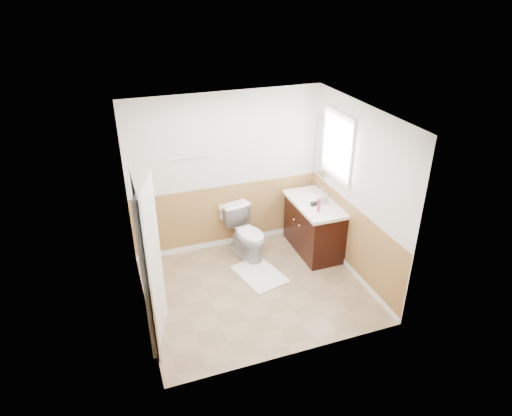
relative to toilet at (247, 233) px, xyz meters
name	(u,v)px	position (x,y,z in m)	size (l,w,h in m)	color
floor	(255,289)	(-0.17, -0.86, -0.40)	(3.00, 3.00, 0.00)	#8C7051
ceiling	(255,116)	(-0.17, -0.86, 2.10)	(3.00, 3.00, 0.00)	white
wall_back	(227,173)	(-0.17, 0.44, 0.85)	(3.00, 3.00, 0.00)	silver
wall_front	(297,266)	(-0.17, -2.16, 0.85)	(3.00, 3.00, 0.00)	silver
wall_left	(136,231)	(-1.67, -0.86, 0.85)	(3.00, 3.00, 0.00)	silver
wall_right	(357,194)	(1.33, -0.86, 0.85)	(3.00, 3.00, 0.00)	silver
wainscot_back	(228,217)	(-0.17, 0.43, 0.10)	(3.00, 3.00, 0.00)	#AD8745
wainscot_front	(294,320)	(-0.17, -2.15, 0.10)	(3.00, 3.00, 0.00)	#AD8745
wainscot_left	(144,282)	(-1.66, -0.86, 0.10)	(2.60, 2.60, 0.00)	#AD8745
wainscot_right	(351,240)	(1.32, -0.86, 0.10)	(2.60, 2.60, 0.00)	#AD8745
toilet	(247,233)	(0.00, 0.00, 0.00)	(0.44, 0.78, 0.79)	silver
bath_mat	(259,274)	(0.00, -0.56, -0.39)	(0.55, 0.80, 0.02)	white
vanity_cabinet	(314,228)	(1.04, -0.20, 0.00)	(0.55, 1.10, 0.80)	black
vanity_knob_left	(299,226)	(0.74, -0.30, 0.15)	(0.03, 0.03, 0.03)	#B4B4BA
vanity_knob_right	(294,220)	(0.74, -0.10, 0.15)	(0.03, 0.03, 0.03)	silver
countertop	(315,204)	(1.03, -0.20, 0.43)	(0.60, 1.15, 0.05)	white
sink_basin	(311,198)	(1.04, -0.05, 0.46)	(0.36, 0.36, 0.02)	white
faucet	(322,192)	(1.22, -0.05, 0.52)	(0.02, 0.02, 0.14)	silver
lotion_bottle	(319,205)	(0.94, -0.49, 0.56)	(0.05, 0.05, 0.22)	#C3324C
soap_dispenser	(325,198)	(1.16, -0.26, 0.54)	(0.08, 0.08, 0.18)	#9AA2AE
hair_dryer_body	(315,203)	(0.99, -0.29, 0.49)	(0.07, 0.07, 0.14)	black
hair_dryer_handle	(312,204)	(0.96, -0.25, 0.46)	(0.03, 0.03, 0.07)	black
mirror_panel	(321,148)	(1.31, 0.24, 1.15)	(0.02, 0.35, 0.90)	silver
window_frame	(338,146)	(1.30, -0.27, 1.35)	(0.04, 0.80, 1.00)	white
window_glass	(339,146)	(1.32, -0.27, 1.35)	(0.01, 0.70, 0.90)	white
door	(152,266)	(-1.57, -1.31, 0.62)	(0.05, 0.80, 2.04)	white
door_frame	(145,266)	(-1.65, -1.31, 0.63)	(0.02, 0.92, 2.10)	white
door_knob	(154,255)	(-1.51, -0.98, 0.55)	(0.06, 0.06, 0.06)	silver
towel_bar	(190,157)	(-0.72, 0.39, 1.20)	(0.02, 0.02, 0.62)	silver
tp_holder_bar	(223,208)	(-0.27, 0.37, 0.30)	(0.02, 0.02, 0.14)	silver
tp_roll	(223,208)	(-0.27, 0.37, 0.30)	(0.11, 0.11, 0.10)	white
tp_sheet	(223,214)	(-0.27, 0.37, 0.19)	(0.10, 0.01, 0.16)	white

